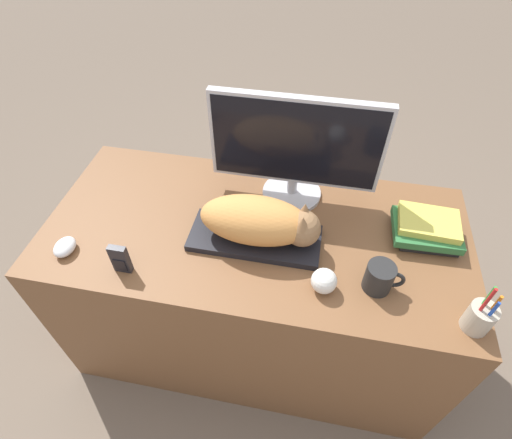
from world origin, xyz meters
The scene contains 11 objects.
ground_plane centered at (0.00, 0.00, 0.00)m, with size 12.00×12.00×0.00m, color #6B5B4C.
desk centered at (0.00, 0.34, 0.37)m, with size 1.47×0.69×0.75m.
keyboard centered at (0.01, 0.29, 0.76)m, with size 0.44×0.18×0.02m.
cat centered at (0.03, 0.29, 0.85)m, with size 0.39×0.17×0.15m.
monitor centered at (0.10, 0.54, 0.96)m, with size 0.58×0.22×0.40m.
computer_mouse centered at (-0.59, 0.13, 0.77)m, with size 0.07×0.09×0.04m.
coffee_mug centered at (0.41, 0.18, 0.79)m, with size 0.12×0.09×0.10m.
pen_cup centered at (0.67, 0.09, 0.80)m, with size 0.08×0.08×0.19m.
baseball centered at (0.25, 0.14, 0.78)m, with size 0.08×0.08×0.08m.
phone centered at (-0.37, 0.09, 0.80)m, with size 0.06×0.02×0.11m.
book_stack centered at (0.57, 0.42, 0.78)m, with size 0.22×0.18×0.08m.
Camera 1 is at (0.18, -0.56, 1.77)m, focal length 28.00 mm.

